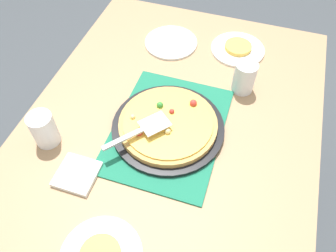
# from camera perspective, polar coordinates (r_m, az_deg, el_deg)

# --- Properties ---
(ground_plane) EXTENTS (8.00, 8.00, 0.00)m
(ground_plane) POSITION_cam_1_polar(r_m,az_deg,el_deg) (1.80, 0.00, -15.15)
(ground_plane) COLOR #3D4247
(dining_table) EXTENTS (1.40, 1.00, 0.75)m
(dining_table) POSITION_cam_1_polar(r_m,az_deg,el_deg) (1.23, 0.00, -3.68)
(dining_table) COLOR #9E7A56
(dining_table) RESTS_ON ground_plane
(placemat) EXTENTS (0.48, 0.36, 0.01)m
(placemat) POSITION_cam_1_polar(r_m,az_deg,el_deg) (1.14, 0.00, -0.52)
(placemat) COLOR #196B4C
(placemat) RESTS_ON dining_table
(pizza_pan) EXTENTS (0.38, 0.38, 0.01)m
(pizza_pan) POSITION_cam_1_polar(r_m,az_deg,el_deg) (1.13, 0.00, -0.22)
(pizza_pan) COLOR black
(pizza_pan) RESTS_ON placemat
(pizza) EXTENTS (0.33, 0.33, 0.04)m
(pizza) POSITION_cam_1_polar(r_m,az_deg,el_deg) (1.12, -0.01, 0.42)
(pizza) COLOR tan
(pizza) RESTS_ON pizza_pan
(plate_far_right) EXTENTS (0.22, 0.22, 0.01)m
(plate_far_right) POSITION_cam_1_polar(r_m,az_deg,el_deg) (1.45, 11.75, 12.67)
(plate_far_right) COLOR white
(plate_far_right) RESTS_ON dining_table
(plate_side) EXTENTS (0.22, 0.22, 0.01)m
(plate_side) POSITION_cam_1_polar(r_m,az_deg,el_deg) (1.46, 0.51, 14.03)
(plate_side) COLOR white
(plate_side) RESTS_ON dining_table
(served_slice_right) EXTENTS (0.11, 0.11, 0.02)m
(served_slice_right) POSITION_cam_1_polar(r_m,az_deg,el_deg) (1.45, 11.84, 13.06)
(served_slice_right) COLOR #EAB747
(served_slice_right) RESTS_ON plate_far_right
(cup_near) EXTENTS (0.08, 0.08, 0.12)m
(cup_near) POSITION_cam_1_polar(r_m,az_deg,el_deg) (1.25, 12.86, 8.09)
(cup_near) COLOR white
(cup_near) RESTS_ON dining_table
(cup_far) EXTENTS (0.08, 0.08, 0.12)m
(cup_far) POSITION_cam_1_polar(r_m,az_deg,el_deg) (1.14, -20.36, -0.52)
(cup_far) COLOR white
(cup_far) RESTS_ON dining_table
(pizza_server) EXTENTS (0.20, 0.18, 0.01)m
(pizza_server) POSITION_cam_1_polar(r_m,az_deg,el_deg) (1.06, -4.50, -0.67)
(pizza_server) COLOR silver
(pizza_server) RESTS_ON pizza
(napkin_stack) EXTENTS (0.12, 0.12, 0.02)m
(napkin_stack) POSITION_cam_1_polar(r_m,az_deg,el_deg) (1.07, -15.20, -7.91)
(napkin_stack) COLOR white
(napkin_stack) RESTS_ON dining_table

